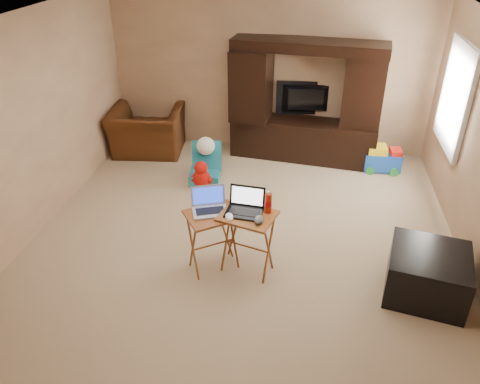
% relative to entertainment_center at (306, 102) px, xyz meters
% --- Properties ---
extents(floor, '(5.50, 5.50, 0.00)m').
position_rel_entertainment_center_xyz_m(floor, '(-0.59, -2.44, -0.92)').
color(floor, '#C9AE8B').
rests_on(floor, ground).
extents(ceiling, '(5.50, 5.50, 0.00)m').
position_rel_entertainment_center_xyz_m(ceiling, '(-0.59, -2.44, 1.58)').
color(ceiling, silver).
rests_on(ceiling, ground).
extents(wall_back, '(5.00, 0.00, 5.00)m').
position_rel_entertainment_center_xyz_m(wall_back, '(-0.59, 0.31, 0.33)').
color(wall_back, tan).
rests_on(wall_back, ground).
extents(wall_front, '(5.00, 0.00, 5.00)m').
position_rel_entertainment_center_xyz_m(wall_front, '(-0.59, -5.19, 0.33)').
color(wall_front, tan).
rests_on(wall_front, ground).
extents(wall_left, '(0.00, 5.50, 5.50)m').
position_rel_entertainment_center_xyz_m(wall_left, '(-3.09, -2.44, 0.33)').
color(wall_left, tan).
rests_on(wall_left, ground).
extents(window_pane, '(0.00, 1.20, 1.20)m').
position_rel_entertainment_center_xyz_m(window_pane, '(1.89, -0.89, 0.48)').
color(window_pane, white).
rests_on(window_pane, ground).
extents(window_frame, '(0.06, 1.14, 1.34)m').
position_rel_entertainment_center_xyz_m(window_frame, '(1.87, -0.89, 0.48)').
color(window_frame, white).
rests_on(window_frame, ground).
extents(entertainment_center, '(2.30, 0.83, 1.84)m').
position_rel_entertainment_center_xyz_m(entertainment_center, '(0.00, 0.00, 0.00)').
color(entertainment_center, black).
rests_on(entertainment_center, floor).
extents(television, '(0.94, 0.23, 0.54)m').
position_rel_entertainment_center_xyz_m(television, '(0.00, 0.22, -0.04)').
color(television, black).
rests_on(television, entertainment_center).
extents(recliner, '(1.22, 1.10, 0.73)m').
position_rel_entertainment_center_xyz_m(recliner, '(-2.50, -0.21, -0.56)').
color(recliner, '#4C2410').
rests_on(recliner, floor).
extents(child_rocker, '(0.48, 0.53, 0.57)m').
position_rel_entertainment_center_xyz_m(child_rocker, '(-1.37, -1.05, -0.64)').
color(child_rocker, '#186F88').
rests_on(child_rocker, floor).
extents(plush_toy, '(0.36, 0.30, 0.40)m').
position_rel_entertainment_center_xyz_m(plush_toy, '(-1.38, -1.20, -0.72)').
color(plush_toy, red).
rests_on(plush_toy, floor).
extents(push_toy, '(0.57, 0.43, 0.41)m').
position_rel_entertainment_center_xyz_m(push_toy, '(1.22, -0.29, -0.72)').
color(push_toy, blue).
rests_on(push_toy, floor).
extents(ottoman, '(0.90, 0.90, 0.49)m').
position_rel_entertainment_center_xyz_m(ottoman, '(1.38, -3.02, -0.68)').
color(ottoman, black).
rests_on(ottoman, floor).
extents(tray_table_left, '(0.68, 0.65, 0.69)m').
position_rel_entertainment_center_xyz_m(tray_table_left, '(-0.83, -2.94, -0.58)').
color(tray_table_left, '#9F4D26').
rests_on(tray_table_left, floor).
extents(tray_table_right, '(0.65, 0.57, 0.71)m').
position_rel_entertainment_center_xyz_m(tray_table_right, '(-0.47, -2.94, -0.57)').
color(tray_table_right, '#985E24').
rests_on(tray_table_right, floor).
extents(laptop_left, '(0.44, 0.40, 0.24)m').
position_rel_entertainment_center_xyz_m(laptop_left, '(-0.86, -2.91, -0.11)').
color(laptop_left, '#A7A7AB').
rests_on(laptop_left, tray_table_left).
extents(laptop_right, '(0.40, 0.33, 0.24)m').
position_rel_entertainment_center_xyz_m(laptop_right, '(-0.51, -2.92, -0.09)').
color(laptop_right, black).
rests_on(laptop_right, tray_table_right).
extents(mouse_left, '(0.13, 0.16, 0.06)m').
position_rel_entertainment_center_xyz_m(mouse_left, '(-0.64, -3.01, -0.20)').
color(mouse_left, white).
rests_on(mouse_left, tray_table_left).
extents(mouse_right, '(0.10, 0.15, 0.06)m').
position_rel_entertainment_center_xyz_m(mouse_right, '(-0.34, -3.06, -0.18)').
color(mouse_right, '#434449').
rests_on(mouse_right, tray_table_right).
extents(water_bottle, '(0.07, 0.07, 0.22)m').
position_rel_entertainment_center_xyz_m(water_bottle, '(-0.27, -2.86, -0.10)').
color(water_bottle, red).
rests_on(water_bottle, tray_table_right).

